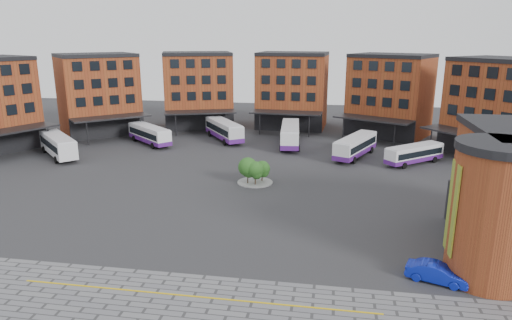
% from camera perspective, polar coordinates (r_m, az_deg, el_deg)
% --- Properties ---
extents(ground, '(160.00, 160.00, 0.00)m').
position_cam_1_polar(ground, '(46.32, -5.08, -7.31)').
color(ground, '#28282B').
rests_on(ground, ground).
extents(yellow_line, '(26.00, 0.15, 0.02)m').
position_cam_1_polar(yellow_line, '(33.82, -7.79, -16.52)').
color(yellow_line, gold).
rests_on(yellow_line, paving_zone).
extents(main_building, '(94.14, 42.48, 14.60)m').
position_cam_1_polar(main_building, '(81.80, -1.77, 7.94)').
color(main_building, brown).
rests_on(main_building, ground).
extents(tree_island, '(4.40, 4.40, 3.36)m').
position_cam_1_polar(tree_island, '(56.02, -0.23, -1.25)').
color(tree_island, gray).
rests_on(tree_island, ground).
extents(bus_a, '(10.17, 10.02, 3.29)m').
position_cam_1_polar(bus_a, '(74.78, -23.52, 1.84)').
color(bus_a, white).
rests_on(bus_a, ground).
extents(bus_b, '(9.87, 9.13, 3.08)m').
position_cam_1_polar(bus_b, '(78.82, -13.18, 3.15)').
color(bus_b, white).
rests_on(bus_b, ground).
extents(bus_c, '(8.96, 11.43, 3.36)m').
position_cam_1_polar(bus_c, '(79.85, -4.03, 3.79)').
color(bus_c, silver).
rests_on(bus_c, ground).
extents(bus_d, '(3.86, 12.69, 3.52)m').
position_cam_1_polar(bus_d, '(75.87, 4.30, 3.24)').
color(bus_d, white).
rests_on(bus_d, ground).
extents(bus_e, '(6.94, 11.42, 3.19)m').
position_cam_1_polar(bus_e, '(70.04, 12.33, 1.74)').
color(bus_e, white).
rests_on(bus_e, ground).
extents(bus_f, '(8.91, 7.97, 2.74)m').
position_cam_1_polar(bus_f, '(68.64, 19.19, 0.75)').
color(bus_f, white).
rests_on(bus_f, ground).
extents(blue_car, '(4.71, 2.89, 1.46)m').
position_cam_1_polar(blue_car, '(37.43, 21.69, -12.98)').
color(blue_car, '#0D1EAA').
rests_on(blue_car, ground).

